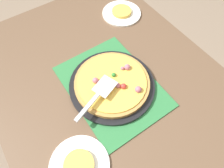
# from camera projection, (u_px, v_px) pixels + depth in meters

# --- Properties ---
(ground_plane) EXTENTS (8.00, 8.00, 0.00)m
(ground_plane) POSITION_uv_depth(u_px,v_px,m) (112.00, 136.00, 1.54)
(ground_plane) COLOR #84705B
(dining_table) EXTENTS (1.40, 1.00, 0.75)m
(dining_table) POSITION_uv_depth(u_px,v_px,m) (112.00, 97.00, 0.99)
(dining_table) COLOR brown
(dining_table) RESTS_ON ground_plane
(placemat) EXTENTS (0.48, 0.36, 0.01)m
(placemat) POSITION_uv_depth(u_px,v_px,m) (112.00, 86.00, 0.90)
(placemat) COLOR #2D753D
(placemat) RESTS_ON dining_table
(pizza_pan) EXTENTS (0.38, 0.38, 0.01)m
(pizza_pan) POSITION_uv_depth(u_px,v_px,m) (112.00, 85.00, 0.89)
(pizza_pan) COLOR black
(pizza_pan) RESTS_ON placemat
(pizza) EXTENTS (0.33, 0.33, 0.05)m
(pizza) POSITION_uv_depth(u_px,v_px,m) (112.00, 82.00, 0.87)
(pizza) COLOR #B78442
(pizza) RESTS_ON pizza_pan
(plate_near_left) EXTENTS (0.22, 0.22, 0.01)m
(plate_near_left) POSITION_uv_depth(u_px,v_px,m) (79.00, 166.00, 0.72)
(plate_near_left) COLOR white
(plate_near_left) RESTS_ON dining_table
(plate_far_right) EXTENTS (0.22, 0.22, 0.01)m
(plate_far_right) POSITION_uv_depth(u_px,v_px,m) (122.00, 13.00, 1.15)
(plate_far_right) COLOR white
(plate_far_right) RESTS_ON dining_table
(served_slice_left) EXTENTS (0.11, 0.11, 0.02)m
(served_slice_left) POSITION_uv_depth(u_px,v_px,m) (79.00, 165.00, 0.71)
(served_slice_left) COLOR #EAB747
(served_slice_left) RESTS_ON plate_near_left
(served_slice_right) EXTENTS (0.11, 0.11, 0.02)m
(served_slice_right) POSITION_uv_depth(u_px,v_px,m) (122.00, 11.00, 1.14)
(served_slice_right) COLOR #EAB747
(served_slice_right) RESTS_ON plate_far_right
(pizza_server) EXTENTS (0.12, 0.23, 0.01)m
(pizza_server) POSITION_uv_depth(u_px,v_px,m) (98.00, 95.00, 0.80)
(pizza_server) COLOR silver
(pizza_server) RESTS_ON pizza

